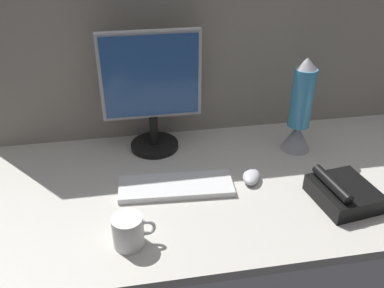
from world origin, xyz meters
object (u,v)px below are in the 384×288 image
mouse (251,176)px  desk_phone (343,193)px  monitor (151,88)px  lava_lamp (300,113)px  keyboard (176,186)px  mug_ceramic_white (129,231)px

mouse → desk_phone: bearing=-8.2°
monitor → lava_lamp: 54.12cm
keyboard → lava_lamp: 52.93cm
mouse → mug_ceramic_white: 47.46cm
monitor → desk_phone: 72.47cm
mug_ceramic_white → monitor: bearing=77.2°
mouse → lava_lamp: size_ratio=0.27×
mouse → mug_ceramic_white: size_ratio=0.81×
monitor → mug_ceramic_white: monitor is taller
monitor → lava_lamp: bearing=-11.4°
lava_lamp → keyboard: bearing=-159.9°
lava_lamp → desk_phone: bearing=-86.3°
lava_lamp → monitor: bearing=168.6°
keyboard → desk_phone: size_ratio=1.75×
mouse → lava_lamp: 31.23cm
monitor → keyboard: monitor is taller
keyboard → mouse: (25.49, 0.36, 0.70)cm
keyboard → desk_phone: 52.32cm
mug_ceramic_white → lava_lamp: size_ratio=0.33×
keyboard → mug_ceramic_white: 27.90cm
mouse → desk_phone: desk_phone is taller
keyboard → desk_phone: bearing=-13.0°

